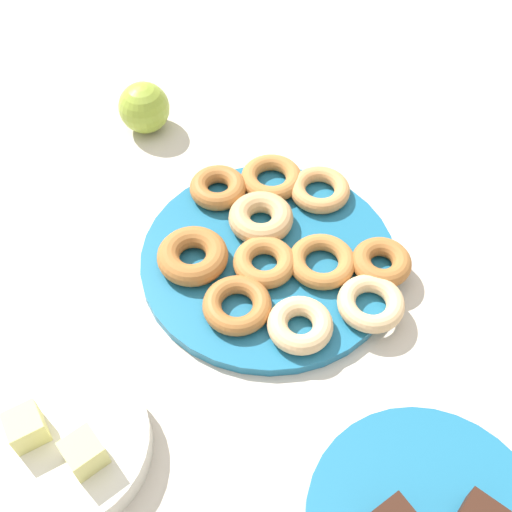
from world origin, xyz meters
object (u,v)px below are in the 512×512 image
(donut_5, at_px, (193,256))
(apple, at_px, (144,108))
(donut_7, at_px, (321,191))
(fruit_bowl, at_px, (66,446))
(donut_0, at_px, (322,261))
(donut_4, at_px, (369,306))
(donut_6, at_px, (218,188))
(donut_8, at_px, (264,262))
(melon_chunk_right, at_px, (26,427))
(donut_2, at_px, (271,178))
(donut_plate, at_px, (269,259))
(donut_1, at_px, (261,218))
(donut_10, at_px, (300,325))
(melon_chunk_left, at_px, (81,450))
(donut_3, at_px, (237,305))
(donut_9, at_px, (381,262))

(donut_5, relative_size, apple, 1.16)
(donut_7, distance_m, fruit_bowl, 0.47)
(donut_0, bearing_deg, donut_4, 161.83)
(donut_6, height_order, donut_8, donut_6)
(melon_chunk_right, bearing_deg, donut_2, -89.86)
(donut_7, relative_size, fruit_bowl, 0.47)
(donut_plate, height_order, donut_1, donut_1)
(donut_10, bearing_deg, fruit_bowl, 63.51)
(donut_8, distance_m, fruit_bowl, 0.32)
(melon_chunk_left, bearing_deg, donut_4, -114.80)
(donut_3, height_order, donut_5, donut_5)
(melon_chunk_left, bearing_deg, apple, -56.12)
(donut_plate, bearing_deg, donut_0, -161.48)
(donut_6, distance_m, donut_9, 0.25)
(donut_7, height_order, melon_chunk_left, melon_chunk_left)
(donut_3, relative_size, donut_8, 1.05)
(donut_2, distance_m, donut_4, 0.25)
(donut_4, xyz_separation_m, donut_6, (0.27, -0.06, 0.00))
(donut_3, relative_size, donut_6, 1.06)
(fruit_bowl, bearing_deg, donut_7, -94.71)
(donut_6, bearing_deg, melon_chunk_right, 97.42)
(donut_9, height_order, donut_10, same)
(donut_2, relative_size, melon_chunk_left, 2.45)
(fruit_bowl, height_order, apple, apple)
(donut_2, height_order, apple, apple)
(donut_2, xyz_separation_m, donut_7, (-0.07, -0.02, -0.00))
(fruit_bowl, bearing_deg, apple, -58.97)
(donut_9, bearing_deg, donut_8, 33.92)
(donut_1, height_order, donut_8, donut_1)
(donut_7, xyz_separation_m, fruit_bowl, (0.04, 0.47, -0.01))
(donut_5, height_order, donut_10, donut_5)
(apple, bearing_deg, melon_chunk_right, 117.31)
(donut_9, bearing_deg, donut_3, 53.60)
(donut_0, distance_m, donut_6, 0.19)
(donut_1, relative_size, fruit_bowl, 0.48)
(donut_4, relative_size, donut_5, 0.90)
(donut_5, distance_m, melon_chunk_right, 0.29)
(donut_0, relative_size, donut_9, 1.12)
(donut_1, distance_m, donut_2, 0.08)
(donut_5, bearing_deg, donut_10, 176.62)
(donut_3, relative_size, donut_10, 1.07)
(donut_plate, height_order, donut_0, donut_0)
(apple, bearing_deg, donut_10, 154.40)
(donut_9, xyz_separation_m, melon_chunk_right, (0.20, 0.42, 0.02))
(donut_5, bearing_deg, donut_7, -111.37)
(melon_chunk_right, bearing_deg, donut_plate, -100.96)
(apple, bearing_deg, donut_2, 178.39)
(donut_3, bearing_deg, donut_9, -126.40)
(donut_6, height_order, donut_9, same)
(donut_0, relative_size, donut_5, 0.94)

